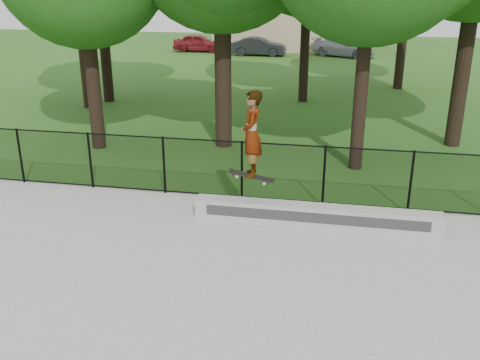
{
  "coord_description": "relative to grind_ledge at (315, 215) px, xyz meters",
  "views": [
    {
      "loc": [
        2.33,
        -6.24,
        5.18
      ],
      "look_at": [
        0.29,
        4.2,
        1.2
      ],
      "focal_mm": 40.0,
      "sensor_mm": 36.0,
      "label": 1
    }
  ],
  "objects": [
    {
      "name": "chainlink_fence",
      "position": [
        -1.89,
        1.2,
        0.52
      ],
      "size": [
        16.06,
        0.06,
        1.5
      ],
      "color": "black",
      "rests_on": "concrete_slab"
    },
    {
      "name": "car_c",
      "position": [
        0.21,
        29.13,
        0.35
      ],
      "size": [
        4.46,
        3.3,
        1.29
      ],
      "primitive_type": "imported",
      "rotation": [
        0.0,
        0.0,
        1.15
      ],
      "color": "#9296A5",
      "rests_on": "ground"
    },
    {
      "name": "concrete_slab",
      "position": [
        -1.89,
        -4.7,
        -0.26
      ],
      "size": [
        14.0,
        12.0,
        0.06
      ],
      "primitive_type": "cube",
      "color": "gray",
      "rests_on": "ground"
    },
    {
      "name": "grind_ledge",
      "position": [
        0.0,
        0.0,
        0.0
      ],
      "size": [
        5.42,
        0.4,
        0.47
      ],
      "primitive_type": "cube",
      "color": "#ADAEA8",
      "rests_on": "concrete_slab"
    },
    {
      "name": "ground",
      "position": [
        -1.89,
        -4.7,
        -0.29
      ],
      "size": [
        100.0,
        100.0,
        0.0
      ],
      "primitive_type": "plane",
      "color": "#2E5718",
      "rests_on": "ground"
    },
    {
      "name": "car_b",
      "position": [
        -5.9,
        28.48,
        0.35
      ],
      "size": [
        3.59,
        1.42,
        1.3
      ],
      "primitive_type": "imported",
      "rotation": [
        0.0,
        0.0,
        1.58
      ],
      "color": "black",
      "rests_on": "ground"
    },
    {
      "name": "car_a",
      "position": [
        -10.81,
        29.87,
        0.36
      ],
      "size": [
        3.84,
        1.57,
        1.31
      ],
      "primitive_type": "imported",
      "rotation": [
        0.0,
        0.0,
        1.58
      ],
      "color": "maroon",
      "rests_on": "ground"
    },
    {
      "name": "skater_airborne",
      "position": [
        -1.41,
        -0.19,
        1.82
      ],
      "size": [
        0.83,
        0.73,
        2.02
      ],
      "color": "black",
      "rests_on": "ground"
    },
    {
      "name": "distant_building",
      "position": [
        -3.89,
        33.3,
        1.87
      ],
      "size": [
        12.4,
        6.4,
        4.3
      ],
      "color": "#C7AA8C",
      "rests_on": "ground"
    }
  ]
}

